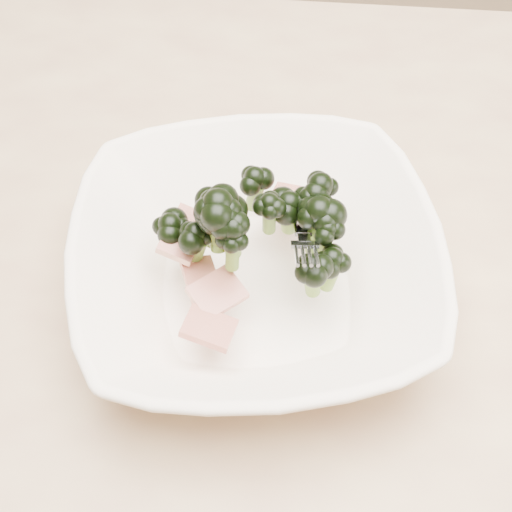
% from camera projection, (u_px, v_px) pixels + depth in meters
% --- Properties ---
extents(dining_table, '(1.20, 0.80, 0.75)m').
position_uv_depth(dining_table, '(332.00, 301.00, 0.74)').
color(dining_table, tan).
rests_on(dining_table, ground).
extents(broccoli_dish, '(0.36, 0.36, 0.13)m').
position_uv_depth(broccoli_dish, '(256.00, 261.00, 0.60)').
color(broccoli_dish, white).
rests_on(broccoli_dish, dining_table).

